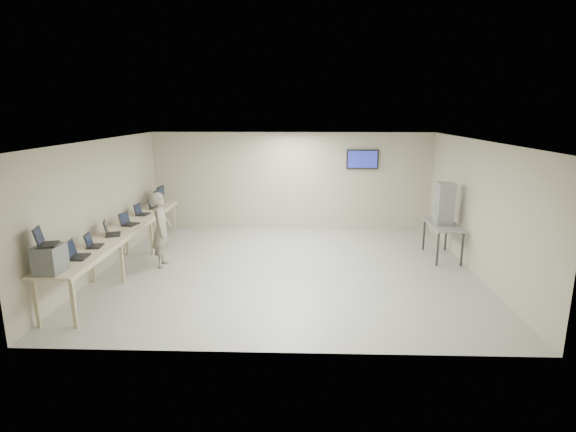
{
  "coord_description": "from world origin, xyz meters",
  "views": [
    {
      "loc": [
        0.31,
        -9.33,
        3.4
      ],
      "look_at": [
        0.0,
        0.2,
        1.15
      ],
      "focal_mm": 28.0,
      "sensor_mm": 36.0,
      "label": 1
    }
  ],
  "objects_px": {
    "workbench": "(124,231)",
    "side_table": "(443,227)",
    "equipment_box": "(50,259)",
    "soldier": "(161,230)"
  },
  "relations": [
    {
      "from": "workbench",
      "to": "side_table",
      "type": "xyz_separation_m",
      "value": [
        7.19,
        0.9,
        -0.08
      ]
    },
    {
      "from": "soldier",
      "to": "side_table",
      "type": "relative_size",
      "value": 1.22
    },
    {
      "from": "workbench",
      "to": "equipment_box",
      "type": "distance_m",
      "value": 2.77
    },
    {
      "from": "equipment_box",
      "to": "soldier",
      "type": "distance_m",
      "value": 3.02
    },
    {
      "from": "workbench",
      "to": "equipment_box",
      "type": "xyz_separation_m",
      "value": [
        -0.06,
        -2.75,
        0.3
      ]
    },
    {
      "from": "soldier",
      "to": "side_table",
      "type": "xyz_separation_m",
      "value": [
        6.4,
        0.77,
        -0.09
      ]
    },
    {
      "from": "equipment_box",
      "to": "side_table",
      "type": "height_order",
      "value": "equipment_box"
    },
    {
      "from": "side_table",
      "to": "equipment_box",
      "type": "bearing_deg",
      "value": -153.29
    },
    {
      "from": "workbench",
      "to": "side_table",
      "type": "relative_size",
      "value": 4.39
    },
    {
      "from": "side_table",
      "to": "workbench",
      "type": "bearing_deg",
      "value": -172.88
    }
  ]
}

